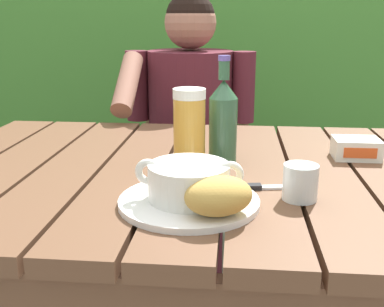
% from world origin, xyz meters
% --- Properties ---
extents(dining_table, '(1.30, 0.90, 0.77)m').
position_xyz_m(dining_table, '(0.00, 0.00, 0.67)').
color(dining_table, brown).
rests_on(dining_table, ground_plane).
extents(hedge_backdrop, '(3.02, 0.89, 2.02)m').
position_xyz_m(hedge_backdrop, '(-0.12, 1.81, 1.05)').
color(hedge_backdrop, '#407A2F').
rests_on(hedge_backdrop, ground_plane).
extents(chair_near_diner, '(0.47, 0.41, 0.97)m').
position_xyz_m(chair_near_diner, '(-0.08, 0.88, 0.47)').
color(chair_near_diner, brown).
rests_on(chair_near_diner, ground_plane).
extents(person_eating, '(0.48, 0.47, 1.20)m').
position_xyz_m(person_eating, '(-0.09, 0.69, 0.71)').
color(person_eating, '#521C27').
rests_on(person_eating, ground_plane).
extents(serving_plate, '(0.26, 0.26, 0.01)m').
position_xyz_m(serving_plate, '(0.01, -0.22, 0.78)').
color(serving_plate, white).
rests_on(serving_plate, dining_table).
extents(soup_bowl, '(0.20, 0.15, 0.08)m').
position_xyz_m(soup_bowl, '(0.01, -0.22, 0.82)').
color(soup_bowl, white).
rests_on(soup_bowl, serving_plate).
extents(bread_roll, '(0.15, 0.13, 0.07)m').
position_xyz_m(bread_roll, '(0.06, -0.29, 0.82)').
color(bread_roll, '#C09445').
rests_on(bread_roll, serving_plate).
extents(beer_glass, '(0.07, 0.07, 0.18)m').
position_xyz_m(beer_glass, '(-0.01, 0.01, 0.86)').
color(beer_glass, gold).
rests_on(beer_glass, dining_table).
extents(beer_bottle, '(0.07, 0.07, 0.25)m').
position_xyz_m(beer_bottle, '(0.06, 0.06, 0.87)').
color(beer_bottle, '#31583B').
rests_on(beer_bottle, dining_table).
extents(water_glass_small, '(0.07, 0.07, 0.07)m').
position_xyz_m(water_glass_small, '(0.22, -0.18, 0.81)').
color(water_glass_small, silver).
rests_on(water_glass_small, dining_table).
extents(butter_tub, '(0.11, 0.09, 0.05)m').
position_xyz_m(butter_tub, '(0.39, 0.11, 0.80)').
color(butter_tub, white).
rests_on(butter_tub, dining_table).
extents(table_knife, '(0.15, 0.04, 0.01)m').
position_xyz_m(table_knife, '(0.14, -0.13, 0.77)').
color(table_knife, silver).
rests_on(table_knife, dining_table).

